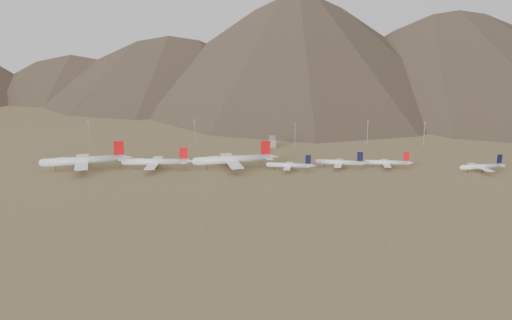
{
  "coord_description": "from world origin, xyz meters",
  "views": [
    {
      "loc": [
        29.66,
        -453.55,
        118.42
      ],
      "look_at": [
        15.96,
        30.0,
        7.06
      ],
      "focal_mm": 40.0,
      "sensor_mm": 36.0,
      "label": 1
    }
  ],
  "objects_px": {
    "widebody_east": "(233,159)",
    "narrowbody_b": "(341,162)",
    "narrowbody_a": "(290,165)",
    "control_tower": "(272,142)",
    "widebody_centre": "(156,162)",
    "widebody_west": "(84,160)"
  },
  "relations": [
    {
      "from": "widebody_centre",
      "to": "narrowbody_b",
      "type": "xyz_separation_m",
      "value": [
        160.83,
        9.27,
        -1.7
      ]
    },
    {
      "from": "widebody_west",
      "to": "narrowbody_b",
      "type": "relative_size",
      "value": 1.7
    },
    {
      "from": "widebody_west",
      "to": "widebody_centre",
      "type": "height_order",
      "value": "widebody_west"
    },
    {
      "from": "widebody_centre",
      "to": "narrowbody_a",
      "type": "xyz_separation_m",
      "value": [
        116.21,
        -1.35,
        -2.0
      ]
    },
    {
      "from": "widebody_centre",
      "to": "narrowbody_a",
      "type": "distance_m",
      "value": 116.24
    },
    {
      "from": "widebody_east",
      "to": "narrowbody_a",
      "type": "distance_m",
      "value": 50.12
    },
    {
      "from": "widebody_east",
      "to": "control_tower",
      "type": "height_order",
      "value": "widebody_east"
    },
    {
      "from": "control_tower",
      "to": "narrowbody_a",
      "type": "bearing_deg",
      "value": -81.03
    },
    {
      "from": "narrowbody_a",
      "to": "control_tower",
      "type": "xyz_separation_m",
      "value": [
        -15.55,
        98.44,
        0.75
      ]
    },
    {
      "from": "widebody_east",
      "to": "control_tower",
      "type": "relative_size",
      "value": 6.28
    },
    {
      "from": "narrowbody_a",
      "to": "narrowbody_b",
      "type": "distance_m",
      "value": 45.86
    },
    {
      "from": "narrowbody_a",
      "to": "narrowbody_b",
      "type": "xyz_separation_m",
      "value": [
        44.61,
        10.62,
        0.3
      ]
    },
    {
      "from": "widebody_west",
      "to": "control_tower",
      "type": "bearing_deg",
      "value": 14.88
    },
    {
      "from": "widebody_east",
      "to": "control_tower",
      "type": "xyz_separation_m",
      "value": [
        34.02,
        91.73,
        -2.58
      ]
    },
    {
      "from": "widebody_east",
      "to": "narrowbody_a",
      "type": "relative_size",
      "value": 1.77
    },
    {
      "from": "widebody_centre",
      "to": "widebody_east",
      "type": "xyz_separation_m",
      "value": [
        66.65,
        5.36,
        1.33
      ]
    },
    {
      "from": "widebody_east",
      "to": "narrowbody_b",
      "type": "height_order",
      "value": "widebody_east"
    },
    {
      "from": "narrowbody_a",
      "to": "control_tower",
      "type": "height_order",
      "value": "narrowbody_a"
    },
    {
      "from": "widebody_east",
      "to": "control_tower",
      "type": "bearing_deg",
      "value": 54.85
    },
    {
      "from": "widebody_centre",
      "to": "widebody_east",
      "type": "height_order",
      "value": "widebody_east"
    },
    {
      "from": "narrowbody_b",
      "to": "narrowbody_a",
      "type": "bearing_deg",
      "value": -156.33
    },
    {
      "from": "widebody_centre",
      "to": "narrowbody_a",
      "type": "bearing_deg",
      "value": -2.35
    }
  ]
}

